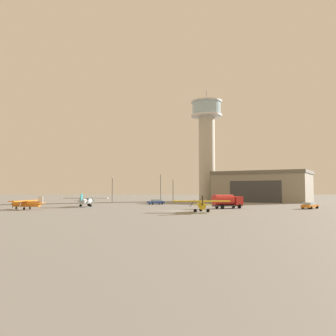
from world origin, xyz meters
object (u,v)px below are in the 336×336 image
at_px(car_blue, 156,202).
at_px(light_post_north, 112,187).
at_px(light_post_west, 161,185).
at_px(airplane_silver, 86,201).
at_px(truck_fuel_tanker_red, 227,201).
at_px(control_tower, 207,139).
at_px(airplane_orange, 27,203).
at_px(light_post_east, 173,188).
at_px(car_orange, 310,205).
at_px(airplane_yellow, 201,204).

bearing_deg(car_blue, light_post_north, -79.36).
bearing_deg(light_post_west, airplane_silver, -115.62).
bearing_deg(airplane_silver, light_post_north, -0.27).
relative_size(truck_fuel_tanker_red, light_post_north, 0.88).
bearing_deg(car_blue, light_post_west, -121.45).
bearing_deg(light_post_west, control_tower, 17.04).
bearing_deg(airplane_orange, light_post_east, -114.26).
bearing_deg(light_post_east, light_post_west, 118.42).
distance_m(car_orange, light_post_west, 56.96).
bearing_deg(car_blue, truck_fuel_tanker_red, 97.93).
relative_size(airplane_silver, light_post_east, 1.40).
bearing_deg(airplane_silver, airplane_orange, 144.60).
xyz_separation_m(airplane_orange, car_blue, (25.98, 23.57, -0.54)).
distance_m(airplane_silver, truck_fuel_tanker_red, 32.73).
height_order(car_blue, light_post_west, light_post_west).
xyz_separation_m(control_tower, truck_fuel_tanker_red, (-3.15, -51.26, -20.44)).
distance_m(control_tower, car_blue, 41.44).
distance_m(control_tower, light_post_west, 24.09).
bearing_deg(airplane_silver, car_orange, -97.38).
bearing_deg(airplane_orange, airplane_yellow, 177.61).
distance_m(control_tower, truck_fuel_tanker_red, 55.28).
distance_m(control_tower, car_orange, 58.68).
height_order(truck_fuel_tanker_red, light_post_west, light_post_west).
xyz_separation_m(car_orange, light_post_east, (-26.85, 40.45, 3.82)).
height_order(car_orange, light_post_west, light_post_west).
bearing_deg(light_post_north, airplane_silver, -94.69).
bearing_deg(truck_fuel_tanker_red, light_post_north, 103.67).
height_order(airplane_orange, car_blue, airplane_orange).
relative_size(car_orange, light_post_west, 0.49).
height_order(light_post_west, light_post_east, light_post_west).
height_order(control_tower, light_post_north, control_tower).
distance_m(car_blue, light_post_west, 25.83).
distance_m(airplane_orange, light_post_north, 42.94).
xyz_separation_m(truck_fuel_tanker_red, car_orange, (17.18, -1.56, -0.92)).
bearing_deg(light_post_west, light_post_north, -153.34).
distance_m(control_tower, airplane_yellow, 67.33).
bearing_deg(car_blue, airplane_silver, 8.40).
bearing_deg(light_post_east, control_tower, 43.99).
distance_m(car_orange, light_post_east, 48.70).
height_order(airplane_orange, car_orange, airplane_orange).
bearing_deg(light_post_west, car_blue, -93.41).
xyz_separation_m(car_orange, light_post_north, (-46.31, 39.89, 4.06)).
bearing_deg(light_post_east, car_orange, -56.43).
xyz_separation_m(car_blue, car_orange, (32.27, -22.36, 0.00)).
bearing_deg(light_post_north, airplane_orange, -106.20).
height_order(airplane_yellow, car_blue, airplane_yellow).
bearing_deg(light_post_east, car_blue, -106.70).
distance_m(car_orange, light_post_north, 61.26).
relative_size(airplane_yellow, car_orange, 2.22).
bearing_deg(airplane_orange, light_post_north, -93.45).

